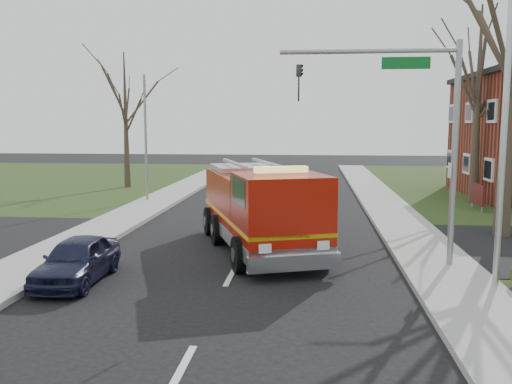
# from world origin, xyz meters

# --- Properties ---
(ground) EXTENTS (120.00, 120.00, 0.00)m
(ground) POSITION_xyz_m (0.00, 0.00, 0.00)
(ground) COLOR black
(ground) RESTS_ON ground
(sidewalk_right) EXTENTS (2.40, 80.00, 0.15)m
(sidewalk_right) POSITION_xyz_m (6.20, 0.00, 0.07)
(sidewalk_right) COLOR #999994
(sidewalk_right) RESTS_ON ground
(sidewalk_left) EXTENTS (2.40, 80.00, 0.15)m
(sidewalk_left) POSITION_xyz_m (-6.20, 0.00, 0.07)
(sidewalk_left) COLOR #999994
(sidewalk_left) RESTS_ON ground
(health_center_sign) EXTENTS (0.12, 2.00, 1.40)m
(health_center_sign) POSITION_xyz_m (10.50, 12.50, 0.88)
(health_center_sign) COLOR #4D1312
(health_center_sign) RESTS_ON ground
(bare_tree_near) EXTENTS (6.00, 6.00, 12.00)m
(bare_tree_near) POSITION_xyz_m (9.50, 6.00, 7.41)
(bare_tree_near) COLOR #362B20
(bare_tree_near) RESTS_ON ground
(bare_tree_far) EXTENTS (5.25, 5.25, 10.50)m
(bare_tree_far) POSITION_xyz_m (11.00, 15.00, 6.49)
(bare_tree_far) COLOR #362B20
(bare_tree_far) RESTS_ON ground
(bare_tree_left) EXTENTS (4.50, 4.50, 9.00)m
(bare_tree_left) POSITION_xyz_m (-10.00, 20.00, 5.56)
(bare_tree_left) COLOR #362B20
(bare_tree_left) RESTS_ON ground
(traffic_signal_mast) EXTENTS (5.29, 0.18, 6.80)m
(traffic_signal_mast) POSITION_xyz_m (5.21, 1.50, 4.71)
(traffic_signal_mast) COLOR gray
(traffic_signal_mast) RESTS_ON ground
(streetlight_pole) EXTENTS (1.48, 0.16, 8.40)m
(streetlight_pole) POSITION_xyz_m (7.14, -0.50, 4.55)
(streetlight_pole) COLOR #B7BABF
(streetlight_pole) RESTS_ON ground
(utility_pole_far) EXTENTS (0.14, 0.14, 7.00)m
(utility_pole_far) POSITION_xyz_m (-6.80, 14.00, 3.50)
(utility_pole_far) COLOR gray
(utility_pole_far) RESTS_ON ground
(fire_engine) EXTENTS (5.10, 8.19, 3.13)m
(fire_engine) POSITION_xyz_m (0.57, 3.22, 1.41)
(fire_engine) COLOR #941106
(fire_engine) RESTS_ON ground
(parked_car_maroon) EXTENTS (1.58, 3.76, 1.27)m
(parked_car_maroon) POSITION_xyz_m (-4.16, -1.00, 0.64)
(parked_car_maroon) COLOR #171A34
(parked_car_maroon) RESTS_ON ground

